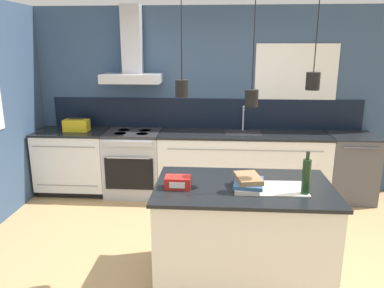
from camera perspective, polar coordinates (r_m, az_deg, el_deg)
The scene contains 12 objects.
ground_plane at distance 3.92m, azimuth 0.84°, elevation -17.20°, with size 16.00×16.00×0.00m, color tan.
wall_back at distance 5.37m, azimuth 1.39°, elevation 7.10°, with size 5.60×2.38×2.60m.
counter_run_left at distance 5.65m, azimuth -17.52°, elevation -2.51°, with size 1.00×0.64×0.91m.
counter_run_sink at distance 5.28m, azimuth 7.69°, elevation -3.14°, with size 2.32×0.64×1.27m.
oven_range at distance 5.39m, azimuth -8.83°, elevation -2.87°, with size 0.77×0.66×0.91m.
dishwasher at distance 5.57m, azimuth 22.85°, elevation -3.30°, with size 0.61×0.65×0.91m.
kitchen_island at distance 3.45m, azimuth 7.65°, elevation -13.24°, with size 1.53×0.93×0.91m.
bottle_on_island at distance 3.14m, azimuth 17.01°, elevation -4.71°, with size 0.07×0.07×0.36m.
book_stack at distance 3.18m, azimuth 8.47°, elevation -5.83°, with size 0.27×0.34×0.11m.
red_supply_box at distance 3.17m, azimuth -2.15°, elevation -5.85°, with size 0.22×0.15×0.10m.
paper_pile at distance 3.24m, azimuth 12.97°, elevation -6.60°, with size 0.47×0.36×0.01m.
yellow_toolbox at distance 5.49m, azimuth -17.19°, elevation 2.75°, with size 0.34×0.18×0.19m.
Camera 1 is at (0.17, -3.32, 2.08)m, focal length 35.00 mm.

